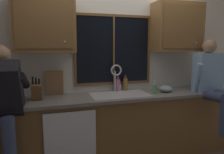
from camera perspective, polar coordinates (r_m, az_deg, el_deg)
name	(u,v)px	position (r m, az deg, el deg)	size (l,w,h in m)	color
back_wall	(110,67)	(3.17, -0.57, 2.85)	(5.84, 0.12, 2.55)	silver
window_glass	(114,50)	(3.10, 0.42, 7.36)	(1.10, 0.02, 0.95)	black
window_frame_top	(114,15)	(3.12, 0.49, 16.43)	(1.17, 0.02, 0.04)	brown
window_frame_bottom	(114,83)	(3.14, 0.47, -1.67)	(1.17, 0.02, 0.04)	brown
window_frame_left	(75,50)	(2.97, -10.11, 7.21)	(0.04, 0.02, 0.95)	brown
window_frame_right	(149,50)	(3.31, 9.98, 7.29)	(0.04, 0.02, 0.95)	brown
window_mullion_center	(114,50)	(3.09, 0.49, 7.36)	(0.02, 0.02, 0.95)	brown
lower_cabinet_run	(117,128)	(3.04, 1.38, -13.64)	(3.44, 0.58, 0.88)	brown
countertop	(118,96)	(2.88, 1.53, -5.25)	(3.50, 0.62, 0.04)	slate
dishwasher_front	(71,142)	(2.62, -11.18, -17.12)	(0.60, 0.02, 0.74)	white
upper_cabinet_left	(44,23)	(2.81, -17.94, 13.74)	(0.75, 0.36, 0.72)	olive
upper_cabinet_right	(177,28)	(3.38, 17.30, 12.75)	(0.75, 0.36, 0.72)	olive
sink	(120,101)	(2.92, 2.13, -6.64)	(0.80, 0.46, 0.21)	#B7B7BC
faucet	(116,75)	(3.02, 1.19, 0.65)	(0.18, 0.09, 0.40)	silver
person_standing	(0,105)	(2.46, -28.27, -6.84)	(0.53, 0.67, 1.59)	#384260
person_sitting_on_counter	(212,80)	(3.31, 25.70, -0.72)	(0.54, 0.60, 1.26)	#384260
knife_block	(37,92)	(2.72, -19.86, -3.75)	(0.12, 0.18, 0.32)	brown
cutting_board	(54,83)	(2.92, -15.43, -1.59)	(0.23, 0.02, 0.34)	#997047
mixing_bowl	(165,89)	(3.16, 14.36, -3.09)	(0.20, 0.20, 0.10)	#8C99A8
soap_dispenser	(155,89)	(2.98, 11.53, -3.18)	(0.06, 0.07, 0.19)	#59A566
bottle_green_glass	(118,85)	(3.11, 1.63, -2.08)	(0.07, 0.07, 0.23)	pink
bottle_tall_clear	(125,84)	(3.14, 3.67, -1.93)	(0.06, 0.06, 0.24)	olive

